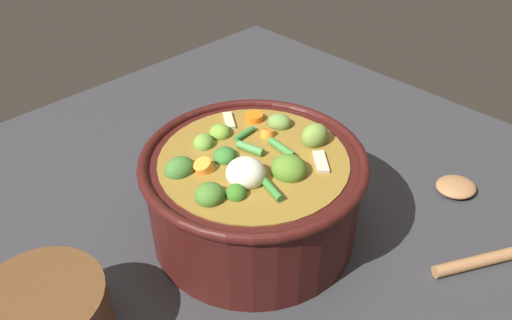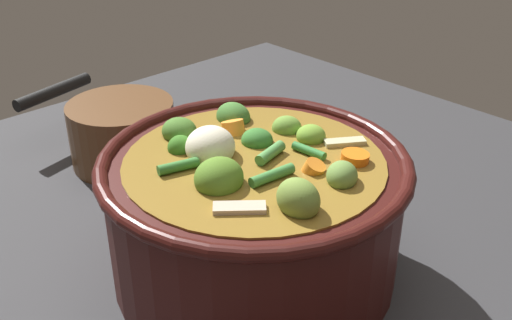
# 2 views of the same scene
# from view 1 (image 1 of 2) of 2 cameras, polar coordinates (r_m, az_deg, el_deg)

# --- Properties ---
(ground_plane) EXTENTS (1.10, 1.10, 0.00)m
(ground_plane) POSITION_cam_1_polar(r_m,az_deg,el_deg) (0.75, -0.25, -7.87)
(ground_plane) COLOR #2D2D30
(cooking_pot) EXTENTS (0.30, 0.30, 0.16)m
(cooking_pot) POSITION_cam_1_polar(r_m,az_deg,el_deg) (0.70, -0.27, -3.68)
(cooking_pot) COLOR #38110F
(cooking_pot) RESTS_ON ground_plane
(wooden_spoon) EXTENTS (0.24, 0.23, 0.02)m
(wooden_spoon) POSITION_cam_1_polar(r_m,az_deg,el_deg) (0.83, 24.37, -5.97)
(wooden_spoon) COLOR #996940
(wooden_spoon) RESTS_ON ground_plane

